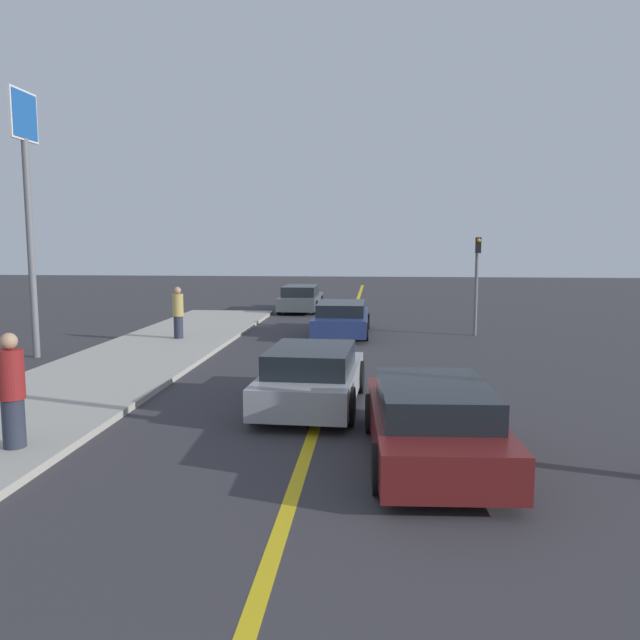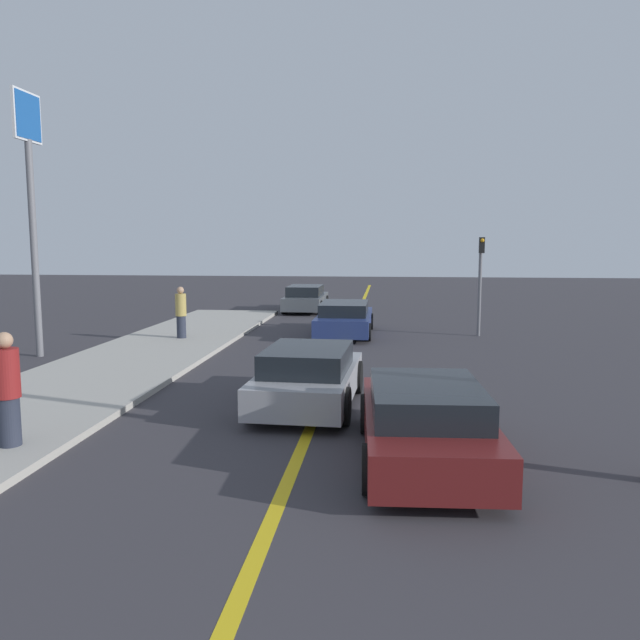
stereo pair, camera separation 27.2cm
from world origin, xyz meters
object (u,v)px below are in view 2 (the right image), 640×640
at_px(car_near_right_lane, 425,422).
at_px(traffic_light, 480,275).
at_px(car_parked_left_lot, 306,299).
at_px(roadside_sign, 30,174).
at_px(car_ahead_center, 309,377).
at_px(pedestrian_near_curb, 7,390).
at_px(car_far_distant, 345,319).
at_px(pedestrian_mid_group, 181,312).

relative_size(car_near_right_lane, traffic_light, 1.27).
distance_m(car_parked_left_lot, roadside_sign, 14.91).
bearing_deg(car_ahead_center, pedestrian_near_curb, -139.98).
height_order(car_far_distant, car_parked_left_lot, car_parked_left_lot).
xyz_separation_m(pedestrian_mid_group, roadside_sign, (-3.24, -3.05, 4.23)).
bearing_deg(car_parked_left_lot, car_far_distant, -72.15).
xyz_separation_m(car_far_distant, traffic_light, (4.76, 0.16, 1.59)).
bearing_deg(roadside_sign, traffic_light, 22.13).
bearing_deg(car_near_right_lane, pedestrian_mid_group, 121.85).
bearing_deg(car_ahead_center, car_far_distant, 92.29).
bearing_deg(roadside_sign, car_near_right_lane, -35.77).
bearing_deg(car_parked_left_lot, traffic_light, -45.61).
distance_m(pedestrian_near_curb, traffic_light, 16.31).
bearing_deg(pedestrian_near_curb, car_near_right_lane, 3.20).
relative_size(car_near_right_lane, car_ahead_center, 1.07).
bearing_deg(car_ahead_center, roadside_sign, 153.46).
bearing_deg(pedestrian_mid_group, traffic_light, 13.20).
distance_m(car_near_right_lane, roadside_sign, 13.93).
distance_m(pedestrian_mid_group, roadside_sign, 6.14).
height_order(car_ahead_center, car_parked_left_lot, car_parked_left_lot).
relative_size(car_parked_left_lot, pedestrian_mid_group, 2.58).
bearing_deg(car_near_right_lane, car_ahead_center, 123.30).
distance_m(pedestrian_near_curb, roadside_sign, 10.00).
xyz_separation_m(car_near_right_lane, pedestrian_near_curb, (-6.47, -0.36, 0.42)).
bearing_deg(pedestrian_near_curb, car_parked_left_lot, 84.61).
relative_size(pedestrian_mid_group, traffic_light, 0.49).
bearing_deg(car_parked_left_lot, car_ahead_center, -82.20).
relative_size(car_ahead_center, traffic_light, 1.19).
bearing_deg(pedestrian_mid_group, roadside_sign, -136.72).
height_order(car_near_right_lane, pedestrian_near_curb, pedestrian_near_curb).
distance_m(car_parked_left_lot, pedestrian_near_curb, 20.91).
height_order(car_near_right_lane, pedestrian_mid_group, pedestrian_mid_group).
xyz_separation_m(car_ahead_center, pedestrian_near_curb, (-4.32, -3.31, 0.42)).
bearing_deg(car_far_distant, pedestrian_near_curb, -108.08).
distance_m(car_near_right_lane, pedestrian_near_curb, 6.49).
distance_m(car_ahead_center, traffic_light, 11.34).
xyz_separation_m(car_parked_left_lot, pedestrian_near_curb, (-1.97, -20.81, 0.42)).
relative_size(car_ahead_center, car_far_distant, 0.88).
height_order(car_far_distant, pedestrian_mid_group, pedestrian_mid_group).
relative_size(car_ahead_center, roadside_sign, 0.55).
bearing_deg(roadside_sign, pedestrian_near_curb, -62.43).
xyz_separation_m(car_far_distant, car_parked_left_lot, (-2.40, 7.51, 0.02)).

